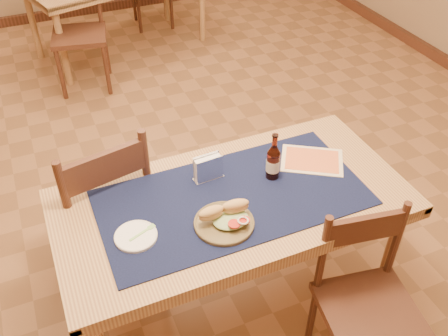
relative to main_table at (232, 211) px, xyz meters
name	(u,v)px	position (x,y,z in m)	size (l,w,h in m)	color
main_table	(232,211)	(0.00, 0.00, 0.00)	(1.60, 0.80, 0.75)	tan
placemat	(233,197)	(0.00, 0.00, 0.09)	(1.20, 0.60, 0.01)	#10163C
baseboard	(182,200)	(0.00, 0.80, -0.62)	(6.00, 7.00, 0.10)	#49271A
chair_main_far	(102,205)	(-0.53, 0.44, -0.15)	(0.54, 0.54, 1.00)	#49271A
chair_main_near	(367,302)	(0.40, -0.55, -0.21)	(0.47, 0.47, 0.88)	#49271A
chair_back_near	(79,31)	(-0.24, 2.67, -0.17)	(0.53, 0.53, 0.96)	#49271A
sandwich_plate	(226,219)	(-0.10, -0.14, 0.12)	(0.26, 0.26, 0.10)	brown
side_plate	(136,236)	(-0.47, -0.07, 0.10)	(0.18, 0.18, 0.01)	white
fork	(144,231)	(-0.43, -0.06, 0.10)	(0.13, 0.06, 0.00)	#93D474
beer_bottle	(273,162)	(0.23, 0.06, 0.18)	(0.06, 0.06, 0.24)	#4B190D
napkin_holder	(208,168)	(-0.05, 0.17, 0.15)	(0.15, 0.06, 0.13)	white
menu_card	(312,160)	(0.47, 0.09, 0.09)	(0.37, 0.34, 0.01)	beige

